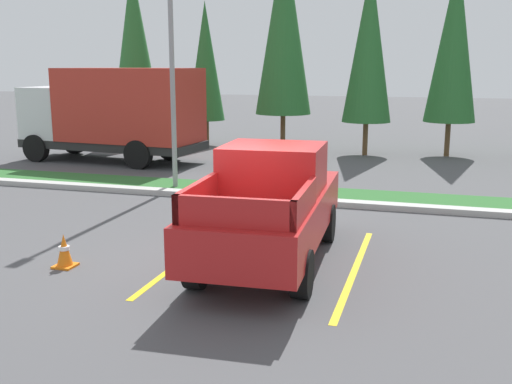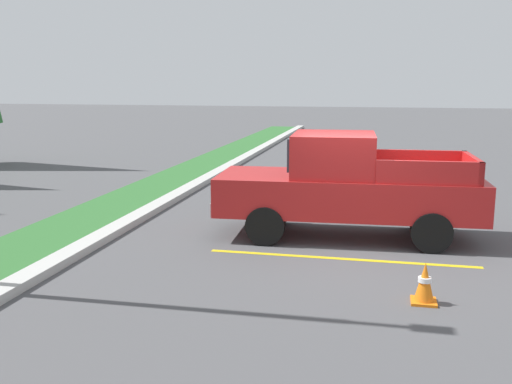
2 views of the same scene
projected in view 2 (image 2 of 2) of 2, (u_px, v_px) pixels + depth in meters
ground_plane at (358, 246)px, 11.09m from camera, size 120.00×120.00×0.00m
parking_line_near at (341, 259)px, 10.31m from camera, size 0.12×4.80×0.01m
parking_line_far at (351, 219)px, 13.28m from camera, size 0.12×4.80×0.01m
curb_strip at (116, 229)px, 12.12m from camera, size 56.00×0.40×0.15m
grass_median at (69, 228)px, 12.36m from camera, size 56.00×1.80×0.06m
pickup_truck_main at (345, 186)px, 11.61m from camera, size 2.17×5.32×2.10m
traffic_cone at (425, 283)px, 8.22m from camera, size 0.36×0.36×0.60m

